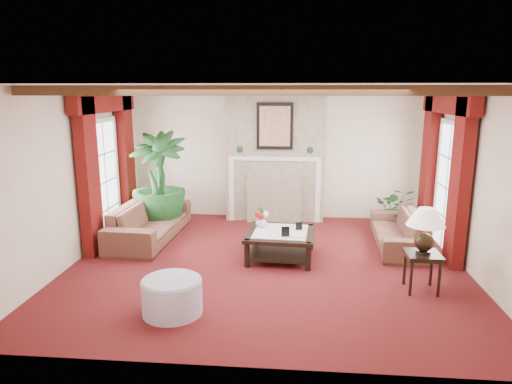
# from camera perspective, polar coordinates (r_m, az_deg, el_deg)

# --- Properties ---
(floor) EXTENTS (6.00, 6.00, 0.00)m
(floor) POSITION_cam_1_polar(r_m,az_deg,el_deg) (7.21, 1.34, -8.90)
(floor) COLOR #3F0D0B
(floor) RESTS_ON ground
(ceiling) EXTENTS (6.00, 6.00, 0.00)m
(ceiling) POSITION_cam_1_polar(r_m,az_deg,el_deg) (6.71, 1.46, 13.10)
(ceiling) COLOR white
(ceiling) RESTS_ON floor
(back_wall) EXTENTS (6.00, 0.02, 2.70)m
(back_wall) POSITION_cam_1_polar(r_m,az_deg,el_deg) (9.54, 2.46, 4.82)
(back_wall) COLOR beige
(back_wall) RESTS_ON ground
(left_wall) EXTENTS (0.02, 5.50, 2.70)m
(left_wall) POSITION_cam_1_polar(r_m,az_deg,el_deg) (7.63, -21.73, 1.96)
(left_wall) COLOR beige
(left_wall) RESTS_ON ground
(right_wall) EXTENTS (0.02, 5.50, 2.70)m
(right_wall) POSITION_cam_1_polar(r_m,az_deg,el_deg) (7.29, 25.66, 1.14)
(right_wall) COLOR beige
(right_wall) RESTS_ON ground
(ceiling_beams) EXTENTS (6.00, 3.00, 0.12)m
(ceiling_beams) POSITION_cam_1_polar(r_m,az_deg,el_deg) (6.71, 1.46, 12.59)
(ceiling_beams) COLOR #311C0F
(ceiling_beams) RESTS_ON ceiling
(fireplace) EXTENTS (2.00, 0.52, 2.70)m
(fireplace) POSITION_cam_1_polar(r_m,az_deg,el_deg) (9.25, 2.48, 12.96)
(fireplace) COLOR tan
(fireplace) RESTS_ON ground
(french_door_left) EXTENTS (0.10, 1.10, 2.16)m
(french_door_left) POSITION_cam_1_polar(r_m,az_deg,el_deg) (8.42, -18.94, 8.46)
(french_door_left) COLOR white
(french_door_left) RESTS_ON ground
(french_door_right) EXTENTS (0.10, 1.10, 2.16)m
(french_door_right) POSITION_cam_1_polar(r_m,az_deg,el_deg) (8.12, 23.55, 7.96)
(french_door_right) COLOR white
(french_door_right) RESTS_ON ground
(curtains_left) EXTENTS (0.20, 2.40, 2.55)m
(curtains_left) POSITION_cam_1_polar(r_m,az_deg,el_deg) (8.36, -18.45, 11.35)
(curtains_left) COLOR #4F0D0A
(curtains_left) RESTS_ON ground
(curtains_right) EXTENTS (0.20, 2.40, 2.55)m
(curtains_right) POSITION_cam_1_polar(r_m,az_deg,el_deg) (8.07, 23.06, 10.98)
(curtains_right) COLOR #4F0D0A
(curtains_right) RESTS_ON ground
(sofa_left) EXTENTS (2.34, 0.87, 0.89)m
(sofa_left) POSITION_cam_1_polar(r_m,az_deg,el_deg) (8.47, -13.14, -2.75)
(sofa_left) COLOR black
(sofa_left) RESTS_ON ground
(sofa_right) EXTENTS (1.99, 0.78, 0.75)m
(sofa_right) POSITION_cam_1_polar(r_m,az_deg,el_deg) (8.22, 17.42, -3.98)
(sofa_right) COLOR black
(sofa_right) RESTS_ON ground
(potted_palm) EXTENTS (1.14, 1.93, 1.05)m
(potted_palm) POSITION_cam_1_polar(r_m,az_deg,el_deg) (8.98, -11.96, -1.29)
(potted_palm) COLOR black
(potted_palm) RESTS_ON ground
(small_plant) EXTENTS (0.97, 1.03, 0.66)m
(small_plant) POSITION_cam_1_polar(r_m,az_deg,el_deg) (9.19, 16.99, -2.52)
(small_plant) COLOR black
(small_plant) RESTS_ON ground
(coffee_table) EXTENTS (1.14, 1.14, 0.44)m
(coffee_table) POSITION_cam_1_polar(r_m,az_deg,el_deg) (7.37, 3.08, -6.60)
(coffee_table) COLOR black
(coffee_table) RESTS_ON ground
(side_table) EXTENTS (0.56, 0.56, 0.53)m
(side_table) POSITION_cam_1_polar(r_m,az_deg,el_deg) (6.59, 19.99, -9.35)
(side_table) COLOR black
(side_table) RESTS_ON ground
(ottoman) EXTENTS (0.73, 0.73, 0.42)m
(ottoman) POSITION_cam_1_polar(r_m,az_deg,el_deg) (5.73, -10.45, -12.73)
(ottoman) COLOR #948FA3
(ottoman) RESTS_ON ground
(table_lamp) EXTENTS (0.50, 0.50, 0.63)m
(table_lamp) POSITION_cam_1_polar(r_m,az_deg,el_deg) (6.40, 20.38, -4.51)
(table_lamp) COLOR black
(table_lamp) RESTS_ON side_table
(flower_vase) EXTENTS (0.23, 0.23, 0.18)m
(flower_vase) POSITION_cam_1_polar(r_m,az_deg,el_deg) (7.50, 0.66, -3.75)
(flower_vase) COLOR silver
(flower_vase) RESTS_ON coffee_table
(book) EXTENTS (0.22, 0.03, 0.30)m
(book) POSITION_cam_1_polar(r_m,az_deg,el_deg) (7.07, 4.55, -4.32)
(book) COLOR black
(book) RESTS_ON coffee_table
(photo_frame_a) EXTENTS (0.13, 0.04, 0.17)m
(photo_frame_a) POSITION_cam_1_polar(r_m,az_deg,el_deg) (7.02, 3.69, -5.00)
(photo_frame_a) COLOR black
(photo_frame_a) RESTS_ON coffee_table
(photo_frame_b) EXTENTS (0.11, 0.05, 0.14)m
(photo_frame_b) POSITION_cam_1_polar(r_m,az_deg,el_deg) (7.37, 5.39, -4.29)
(photo_frame_b) COLOR black
(photo_frame_b) RESTS_ON coffee_table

